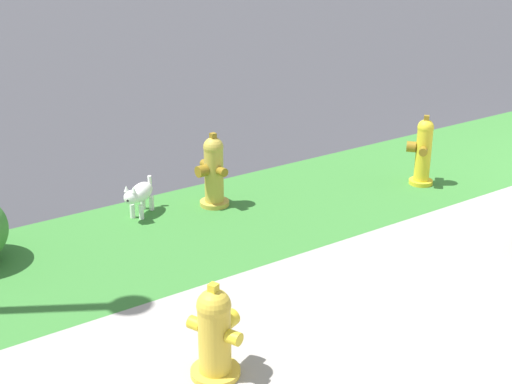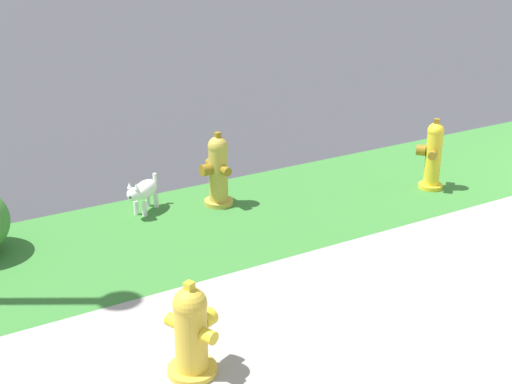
% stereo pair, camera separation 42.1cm
% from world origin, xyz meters
% --- Properties ---
extents(fire_hydrant_far_end, '(0.38, 0.40, 0.69)m').
position_xyz_m(fire_hydrant_far_end, '(-6.08, 0.14, 0.33)').
color(fire_hydrant_far_end, gold).
rests_on(fire_hydrant_far_end, ground).
extents(fire_hydrant_at_driveway, '(0.35, 0.38, 0.78)m').
position_xyz_m(fire_hydrant_at_driveway, '(-4.58, 2.63, 0.38)').
color(fire_hydrant_at_driveway, gold).
rests_on(fire_hydrant_at_driveway, ground).
extents(fire_hydrant_mid_block, '(0.33, 0.33, 0.79)m').
position_xyz_m(fire_hydrant_mid_block, '(-2.35, 1.85, 0.38)').
color(fire_hydrant_mid_block, yellow).
rests_on(fire_hydrant_mid_block, ground).
extents(small_white_dog, '(0.45, 0.40, 0.39)m').
position_xyz_m(small_white_dog, '(-5.33, 2.82, 0.23)').
color(small_white_dog, white).
rests_on(small_white_dog, ground).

